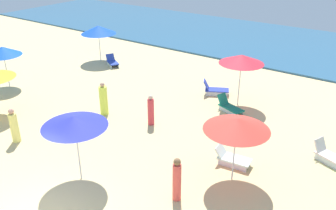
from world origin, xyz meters
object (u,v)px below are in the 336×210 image
at_px(beachgoer_4, 14,126).
at_px(beachgoer_1, 151,111).
at_px(umbrella_1, 74,121).
at_px(lounge_chair_2_0, 331,156).
at_px(lounge_chair_4_0, 232,158).
at_px(lounge_chair_5_0, 215,90).
at_px(umbrella_5, 242,59).
at_px(umbrella_6, 98,30).
at_px(beachgoer_2, 104,100).
at_px(lounge_chair_6_0, 112,62).
at_px(lounge_chair_5_1, 229,107).
at_px(umbrella_7, 3,51).
at_px(beachgoer_5, 177,180).
at_px(umbrella_4, 237,124).

bearing_deg(beachgoer_4, beachgoer_1, -28.52).
xyz_separation_m(umbrella_1, beachgoer_1, (-0.42, 4.75, -1.65)).
bearing_deg(lounge_chair_2_0, lounge_chair_4_0, 148.40).
height_order(lounge_chair_5_0, beachgoer_4, beachgoer_4).
distance_m(umbrella_5, umbrella_6, 11.15).
bearing_deg(lounge_chair_5_0, beachgoer_2, 120.50).
distance_m(umbrella_1, umbrella_5, 9.31).
height_order(umbrella_1, lounge_chair_6_0, umbrella_1).
bearing_deg(lounge_chair_5_1, umbrella_7, 129.46).
bearing_deg(lounge_chair_5_1, beachgoer_4, 161.27).
height_order(lounge_chair_5_1, beachgoer_5, beachgoer_5).
relative_size(lounge_chair_5_1, umbrella_7, 0.66).
bearing_deg(umbrella_7, lounge_chair_5_0, 29.28).
xyz_separation_m(lounge_chair_2_0, umbrella_6, (-16.34, 3.93, 1.91)).
bearing_deg(umbrella_7, lounge_chair_6_0, 68.40).
height_order(umbrella_1, beachgoer_4, umbrella_1).
relative_size(umbrella_5, beachgoer_5, 1.67).
distance_m(lounge_chair_5_0, lounge_chair_6_0, 8.03).
height_order(umbrella_5, beachgoer_5, umbrella_5).
bearing_deg(beachgoer_5, lounge_chair_4_0, 95.65).
xyz_separation_m(beachgoer_1, beachgoer_2, (-2.54, -0.48, 0.07)).
relative_size(umbrella_1, lounge_chair_6_0, 1.87).
bearing_deg(umbrella_4, umbrella_1, -145.61).
height_order(umbrella_1, beachgoer_1, umbrella_1).
bearing_deg(umbrella_4, beachgoer_4, -161.64).
height_order(umbrella_6, umbrella_7, umbrella_6).
distance_m(umbrella_4, beachgoer_4, 9.39).
relative_size(umbrella_5, beachgoer_4, 1.74).
distance_m(lounge_chair_4_0, beachgoer_4, 9.19).
bearing_deg(beachgoer_2, umbrella_6, 139.20).
bearing_deg(beachgoer_4, umbrella_6, 37.43).
height_order(lounge_chair_6_0, beachgoer_2, beachgoer_2).
height_order(lounge_chair_5_0, beachgoer_5, beachgoer_5).
distance_m(umbrella_1, lounge_chair_4_0, 6.10).
bearing_deg(beachgoer_5, umbrella_5, 118.32).
bearing_deg(beachgoer_5, beachgoer_4, -156.36).
bearing_deg(umbrella_4, lounge_chair_6_0, 151.10).
height_order(umbrella_7, beachgoer_2, umbrella_7).
relative_size(umbrella_1, umbrella_4, 1.02).
bearing_deg(umbrella_1, lounge_chair_4_0, 43.95).
distance_m(lounge_chair_2_0, lounge_chair_5_0, 7.60).
xyz_separation_m(lounge_chair_6_0, beachgoer_5, (11.19, -8.82, 0.52)).
bearing_deg(umbrella_6, beachgoer_4, -64.00).
relative_size(umbrella_1, beachgoer_2, 1.51).
relative_size(umbrella_5, lounge_chair_6_0, 1.99).
bearing_deg(umbrella_5, beachgoer_2, -135.54).
bearing_deg(beachgoer_2, beachgoer_5, -23.20).
bearing_deg(umbrella_7, beachgoer_2, 4.63).
bearing_deg(umbrella_6, beachgoer_5, -35.98).
distance_m(lounge_chair_4_0, beachgoer_1, 4.64).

